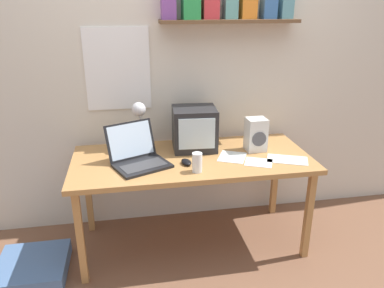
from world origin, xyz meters
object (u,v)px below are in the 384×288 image
(crt_monitor, at_px, (194,129))
(juice_glass, at_px, (197,163))
(corner_desk, at_px, (192,165))
(loose_paper_near_monitor, at_px, (232,157))
(open_notebook, at_px, (259,162))
(printed_handout, at_px, (287,160))
(space_heater, at_px, (256,135))
(computer_mouse, at_px, (186,162))
(laptop, at_px, (137,154))
(desk_lamp, at_px, (139,115))
(floor_cushion, at_px, (33,268))

(crt_monitor, bearing_deg, juice_glass, -94.48)
(corner_desk, height_order, loose_paper_near_monitor, loose_paper_near_monitor)
(open_notebook, relative_size, printed_handout, 0.73)
(space_heater, distance_m, loose_paper_near_monitor, 0.26)
(space_heater, bearing_deg, juice_glass, -150.91)
(open_notebook, bearing_deg, computer_mouse, 172.95)
(laptop, relative_size, loose_paper_near_monitor, 1.71)
(corner_desk, bearing_deg, loose_paper_near_monitor, -10.09)
(loose_paper_near_monitor, bearing_deg, desk_lamp, 157.14)
(space_heater, bearing_deg, corner_desk, -175.30)
(crt_monitor, xyz_separation_m, loose_paper_near_monitor, (0.23, -0.22, -0.15))
(crt_monitor, height_order, juice_glass, crt_monitor)
(desk_lamp, xyz_separation_m, juice_glass, (0.34, -0.45, -0.20))
(juice_glass, xyz_separation_m, open_notebook, (0.44, 0.07, -0.06))
(juice_glass, relative_size, floor_cushion, 0.28)
(printed_handout, xyz_separation_m, loose_paper_near_monitor, (-0.36, 0.11, 0.00))
(juice_glass, height_order, space_heater, space_heater)
(floor_cushion, bearing_deg, computer_mouse, 3.12)
(desk_lamp, bearing_deg, corner_desk, -24.44)
(crt_monitor, height_order, computer_mouse, crt_monitor)
(corner_desk, distance_m, laptop, 0.40)
(juice_glass, bearing_deg, laptop, 151.97)
(desk_lamp, xyz_separation_m, computer_mouse, (0.29, -0.33, -0.25))
(crt_monitor, bearing_deg, desk_lamp, 176.65)
(space_heater, bearing_deg, laptop, -175.49)
(corner_desk, height_order, space_heater, space_heater)
(desk_lamp, distance_m, computer_mouse, 0.50)
(corner_desk, distance_m, open_notebook, 0.47)
(corner_desk, height_order, juice_glass, juice_glass)
(laptop, bearing_deg, printed_handout, -30.36)
(desk_lamp, distance_m, space_heater, 0.86)
(printed_handout, height_order, floor_cushion, printed_handout)
(floor_cushion, bearing_deg, open_notebook, -0.09)
(loose_paper_near_monitor, bearing_deg, crt_monitor, 136.90)
(laptop, height_order, floor_cushion, laptop)
(computer_mouse, relative_size, open_notebook, 0.51)
(corner_desk, xyz_separation_m, loose_paper_near_monitor, (0.28, -0.05, 0.06))
(laptop, height_order, computer_mouse, laptop)
(juice_glass, relative_size, open_notebook, 0.56)
(crt_monitor, bearing_deg, printed_handout, -25.50)
(crt_monitor, xyz_separation_m, desk_lamp, (-0.40, 0.05, 0.11))
(space_heater, relative_size, loose_paper_near_monitor, 0.92)
(loose_paper_near_monitor, bearing_deg, space_heater, 27.35)
(computer_mouse, bearing_deg, crt_monitor, 69.10)
(desk_lamp, bearing_deg, floor_cushion, -146.36)
(corner_desk, bearing_deg, juice_glass, -92.19)
(desk_lamp, distance_m, juice_glass, 0.60)
(floor_cushion, bearing_deg, loose_paper_near_monitor, 4.94)
(corner_desk, distance_m, juice_glass, 0.27)
(laptop, bearing_deg, crt_monitor, 2.24)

